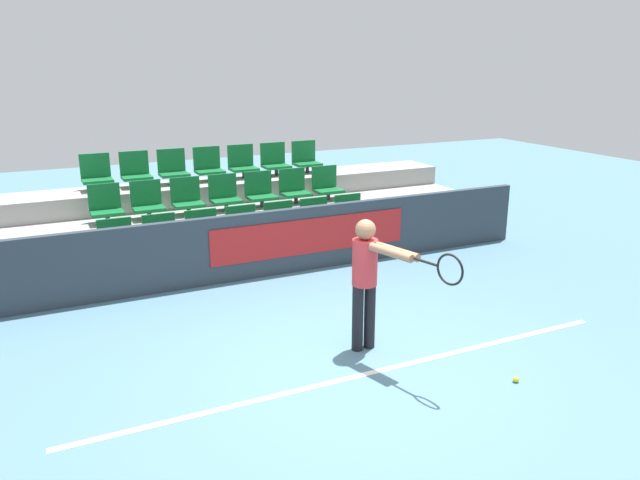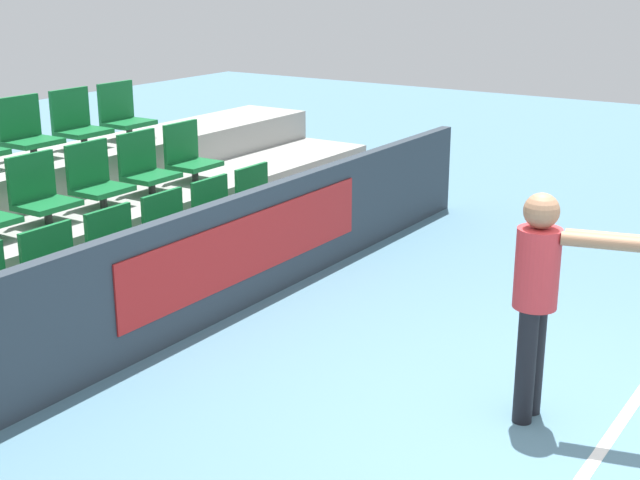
% 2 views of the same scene
% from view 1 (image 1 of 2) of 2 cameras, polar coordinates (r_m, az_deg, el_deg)
% --- Properties ---
extents(ground_plane, '(30.00, 30.00, 0.00)m').
position_cam_1_polar(ground_plane, '(6.92, 3.99, -11.71)').
color(ground_plane, slate).
extents(court_baseline, '(6.37, 0.08, 0.01)m').
position_cam_1_polar(court_baseline, '(6.84, 4.44, -12.05)').
color(court_baseline, white).
rests_on(court_baseline, ground).
extents(barrier_wall, '(9.71, 0.14, 1.02)m').
position_cam_1_polar(barrier_wall, '(9.53, -5.62, -0.43)').
color(barrier_wall, '#2D3842').
rests_on(barrier_wall, ground).
extents(bleacher_tier_front, '(9.31, 0.93, 0.36)m').
position_cam_1_polar(bleacher_tier_front, '(10.11, -6.76, -1.44)').
color(bleacher_tier_front, '#9E9E99').
rests_on(bleacher_tier_front, ground).
extents(bleacher_tier_middle, '(9.31, 0.93, 0.71)m').
position_cam_1_polar(bleacher_tier_middle, '(10.92, -8.39, 0.81)').
color(bleacher_tier_middle, '#9E9E99').
rests_on(bleacher_tier_middle, ground).
extents(bleacher_tier_back, '(9.31, 0.93, 1.07)m').
position_cam_1_polar(bleacher_tier_back, '(11.74, -9.80, 2.75)').
color(bleacher_tier_back, '#9E9E99').
rests_on(bleacher_tier_back, ground).
extents(stadium_chair_0, '(0.50, 0.40, 0.61)m').
position_cam_1_polar(stadium_chair_0, '(9.69, -18.10, -0.20)').
color(stadium_chair_0, '#333333').
rests_on(stadium_chair_0, bleacher_tier_front).
extents(stadium_chair_1, '(0.50, 0.40, 0.61)m').
position_cam_1_polar(stadium_chair_1, '(9.79, -14.33, 0.27)').
color(stadium_chair_1, '#333333').
rests_on(stadium_chair_1, bleacher_tier_front).
extents(stadium_chair_2, '(0.50, 0.40, 0.61)m').
position_cam_1_polar(stadium_chair_2, '(9.92, -10.64, 0.73)').
color(stadium_chair_2, '#333333').
rests_on(stadium_chair_2, bleacher_tier_front).
extents(stadium_chair_3, '(0.50, 0.40, 0.61)m').
position_cam_1_polar(stadium_chair_3, '(10.10, -7.07, 1.17)').
color(stadium_chair_3, '#333333').
rests_on(stadium_chair_3, bleacher_tier_front).
extents(stadium_chair_4, '(0.50, 0.40, 0.61)m').
position_cam_1_polar(stadium_chair_4, '(10.32, -3.64, 1.58)').
color(stadium_chair_4, '#333333').
rests_on(stadium_chair_4, bleacher_tier_front).
extents(stadium_chair_5, '(0.50, 0.40, 0.61)m').
position_cam_1_polar(stadium_chair_5, '(10.57, -0.35, 1.98)').
color(stadium_chair_5, '#333333').
rests_on(stadium_chair_5, bleacher_tier_front).
extents(stadium_chair_6, '(0.50, 0.40, 0.61)m').
position_cam_1_polar(stadium_chair_6, '(10.86, 2.77, 2.35)').
color(stadium_chair_6, '#333333').
rests_on(stadium_chair_6, bleacher_tier_front).
extents(stadium_chair_7, '(0.50, 0.40, 0.61)m').
position_cam_1_polar(stadium_chair_7, '(10.50, -19.00, 2.98)').
color(stadium_chair_7, '#333333').
rests_on(stadium_chair_7, bleacher_tier_middle).
extents(stadium_chair_8, '(0.50, 0.40, 0.61)m').
position_cam_1_polar(stadium_chair_8, '(10.59, -15.50, 3.38)').
color(stadium_chair_8, '#333333').
rests_on(stadium_chair_8, bleacher_tier_middle).
extents(stadium_chair_9, '(0.50, 0.40, 0.61)m').
position_cam_1_polar(stadium_chair_9, '(10.72, -12.07, 3.77)').
color(stadium_chair_9, '#333333').
rests_on(stadium_chair_9, bleacher_tier_middle).
extents(stadium_chair_10, '(0.50, 0.40, 0.61)m').
position_cam_1_polar(stadium_chair_10, '(10.89, -8.73, 4.13)').
color(stadium_chair_10, '#333333').
rests_on(stadium_chair_10, bleacher_tier_middle).
extents(stadium_chair_11, '(0.50, 0.40, 0.61)m').
position_cam_1_polar(stadium_chair_11, '(11.09, -5.49, 4.47)').
color(stadium_chair_11, '#333333').
rests_on(stadium_chair_11, bleacher_tier_middle).
extents(stadium_chair_12, '(0.50, 0.40, 0.61)m').
position_cam_1_polar(stadium_chair_12, '(11.32, -2.38, 4.78)').
color(stadium_chair_12, '#333333').
rests_on(stadium_chair_12, bleacher_tier_middle).
extents(stadium_chair_13, '(0.50, 0.40, 0.61)m').
position_cam_1_polar(stadium_chair_13, '(11.59, 0.60, 5.07)').
color(stadium_chair_13, '#333333').
rests_on(stadium_chair_13, bleacher_tier_middle).
extents(stadium_chair_14, '(0.50, 0.40, 0.61)m').
position_cam_1_polar(stadium_chair_14, '(11.35, -19.77, 5.69)').
color(stadium_chair_14, '#333333').
rests_on(stadium_chair_14, bleacher_tier_back).
extents(stadium_chair_15, '(0.50, 0.40, 0.61)m').
position_cam_1_polar(stadium_chair_15, '(11.43, -16.51, 6.05)').
color(stadium_chair_15, '#333333').
rests_on(stadium_chair_15, bleacher_tier_back).
extents(stadium_chair_16, '(0.50, 0.40, 0.61)m').
position_cam_1_polar(stadium_chair_16, '(11.55, -13.30, 6.39)').
color(stadium_chair_16, '#333333').
rests_on(stadium_chair_16, bleacher_tier_back).
extents(stadium_chair_17, '(0.50, 0.40, 0.61)m').
position_cam_1_polar(stadium_chair_17, '(11.70, -10.16, 6.69)').
color(stadium_chair_17, '#333333').
rests_on(stadium_chair_17, bleacher_tier_back).
extents(stadium_chair_18, '(0.50, 0.40, 0.61)m').
position_cam_1_polar(stadium_chair_18, '(11.89, -7.11, 6.98)').
color(stadium_chair_18, '#333333').
rests_on(stadium_chair_18, bleacher_tier_back).
extents(stadium_chair_19, '(0.50, 0.40, 0.61)m').
position_cam_1_polar(stadium_chair_19, '(12.11, -4.16, 7.23)').
color(stadium_chair_19, '#333333').
rests_on(stadium_chair_19, bleacher_tier_back).
extents(stadium_chair_20, '(0.50, 0.40, 0.61)m').
position_cam_1_polar(stadium_chair_20, '(12.36, -1.32, 7.45)').
color(stadium_chair_20, '#333333').
rests_on(stadium_chair_20, bleacher_tier_back).
extents(tennis_player, '(0.50, 1.44, 1.55)m').
position_cam_1_polar(tennis_player, '(6.96, 4.54, -3.05)').
color(tennis_player, black).
rests_on(tennis_player, ground).
extents(tennis_ball, '(0.07, 0.07, 0.07)m').
position_cam_1_polar(tennis_ball, '(6.96, 17.48, -12.05)').
color(tennis_ball, '#CCDB33').
rests_on(tennis_ball, ground).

